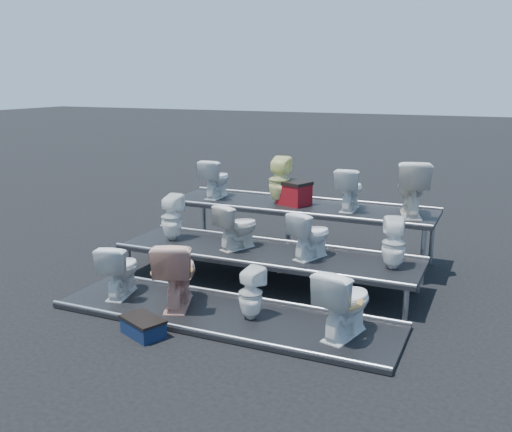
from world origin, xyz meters
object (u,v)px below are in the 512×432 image
at_px(toilet_0, 120,269).
at_px(toilet_6, 311,234).
at_px(toilet_7, 394,243).
at_px(toilet_9, 279,180).
at_px(toilet_4, 172,217).
at_px(toilet_8, 216,178).
at_px(toilet_1, 176,273).
at_px(toilet_10, 350,189).
at_px(red_crate, 294,195).
at_px(toilet_2, 251,293).
at_px(toilet_5, 237,226).
at_px(step_stool, 143,328).
at_px(toilet_3, 345,302).
at_px(toilet_11, 412,188).

height_order(toilet_0, toilet_6, toilet_6).
height_order(toilet_7, toilet_9, toilet_9).
distance_m(toilet_6, toilet_7, 1.09).
height_order(toilet_4, toilet_8, toilet_8).
height_order(toilet_1, toilet_8, toilet_8).
distance_m(toilet_8, toilet_9, 1.14).
xyz_separation_m(toilet_10, red_crate, (-0.88, -0.00, -0.16)).
xyz_separation_m(toilet_1, toilet_2, (1.00, 0.00, -0.11)).
height_order(toilet_5, red_crate, red_crate).
xyz_separation_m(toilet_9, red_crate, (0.25, -0.00, -0.21)).
relative_size(toilet_0, red_crate, 1.55).
height_order(toilet_1, toilet_5, toilet_5).
bearing_deg(toilet_9, toilet_8, -2.75).
xyz_separation_m(toilet_0, toilet_9, (1.16, 2.60, 0.82)).
bearing_deg(step_stool, toilet_3, 43.93).
bearing_deg(red_crate, toilet_4, -117.60).
height_order(toilet_0, toilet_2, toilet_0).
bearing_deg(step_stool, red_crate, 104.19).
xyz_separation_m(toilet_4, step_stool, (0.91, -2.09, -0.71)).
relative_size(toilet_2, toilet_6, 0.97).
relative_size(toilet_2, toilet_9, 0.84).
height_order(toilet_2, toilet_7, toilet_7).
bearing_deg(toilet_8, red_crate, 178.85).
height_order(toilet_1, toilet_3, toilet_1).
relative_size(toilet_2, toilet_11, 0.76).
distance_m(toilet_4, toilet_9, 1.81).
bearing_deg(toilet_4, toilet_2, 146.69).
height_order(toilet_2, toilet_10, toilet_10).
xyz_separation_m(toilet_0, toilet_6, (2.13, 1.30, 0.37)).
height_order(toilet_1, toilet_7, toilet_7).
bearing_deg(toilet_10, toilet_8, -1.73).
xyz_separation_m(toilet_1, toilet_9, (0.32, 2.60, 0.75)).
relative_size(toilet_1, toilet_2, 1.36).
bearing_deg(toilet_9, toilet_5, 82.18).
relative_size(toilet_0, toilet_11, 0.86).
distance_m(toilet_5, step_stool, 2.21).
bearing_deg(red_crate, toilet_0, -98.20).
xyz_separation_m(toilet_3, toilet_10, (-0.66, 2.60, 0.74)).
xyz_separation_m(toilet_0, toilet_2, (1.84, 0.00, -0.04)).
distance_m(toilet_7, toilet_10, 1.64).
relative_size(toilet_2, toilet_3, 0.80).
xyz_separation_m(toilet_0, toilet_10, (2.30, 2.60, 0.77)).
height_order(toilet_3, toilet_8, toilet_8).
xyz_separation_m(toilet_4, toilet_6, (2.15, 0.00, -0.02)).
bearing_deg(toilet_8, toilet_6, 147.25).
distance_m(toilet_8, red_crate, 1.39).
distance_m(toilet_3, toilet_6, 1.58).
height_order(toilet_2, toilet_5, toilet_5).
xyz_separation_m(toilet_4, toilet_11, (3.23, 1.30, 0.47)).
relative_size(toilet_7, toilet_8, 1.02).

